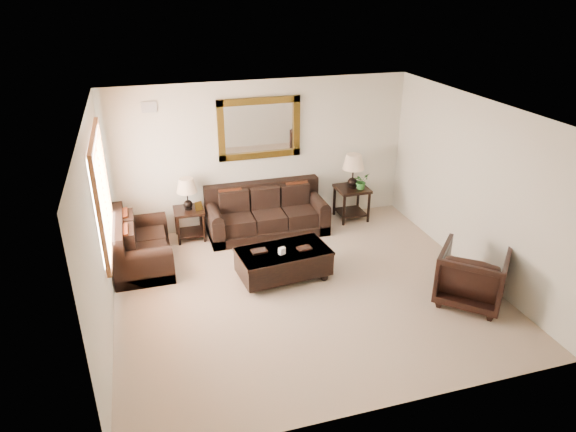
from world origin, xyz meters
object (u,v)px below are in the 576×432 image
object	(u,v)px
loveseat	(139,248)
end_table_left	(188,200)
end_table_right	(353,177)
armchair	(472,273)
coffee_table	(283,260)
sofa	(266,216)

from	to	relation	value
loveseat	end_table_left	distance (m)	1.25
loveseat	end_table_right	size ratio (longest dim) A/B	1.16
end_table_right	armchair	size ratio (longest dim) A/B	1.42
armchair	end_table_right	bearing A→B (deg)	-36.96
loveseat	coffee_table	bearing A→B (deg)	-115.81
coffee_table	armchair	distance (m)	2.78
sofa	coffee_table	world-z (taller)	sofa
end_table_left	coffee_table	world-z (taller)	end_table_left
loveseat	end_table_left	xyz separation A→B (m)	(0.91, 0.74, 0.43)
sofa	armchair	world-z (taller)	armchair
end_table_left	coffee_table	bearing A→B (deg)	-55.27
coffee_table	armchair	bearing A→B (deg)	-35.94
end_table_left	armchair	xyz separation A→B (m)	(3.63, -3.17, -0.29)
end_table_left	end_table_right	size ratio (longest dim) A/B	0.88
end_table_left	coffee_table	xyz separation A→B (m)	(1.23, -1.77, -0.45)
sofa	loveseat	size ratio (longest dim) A/B	1.42
end_table_left	loveseat	bearing A→B (deg)	-140.78
end_table_right	armchair	distance (m)	3.20
coffee_table	loveseat	bearing A→B (deg)	148.38
loveseat	end_table_left	size ratio (longest dim) A/B	1.33
loveseat	end_table_left	bearing A→B (deg)	-50.78
sofa	end_table_right	xyz separation A→B (m)	(1.72, 0.09, 0.53)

